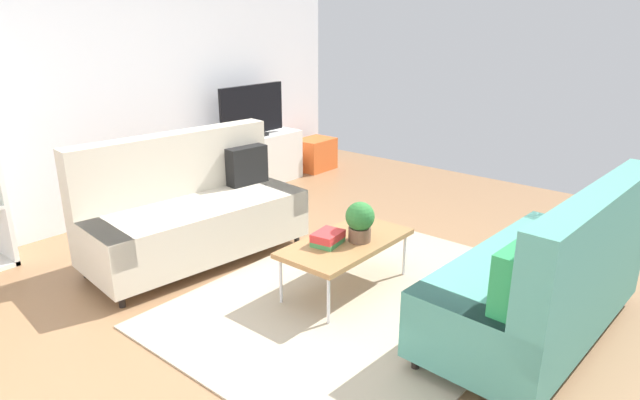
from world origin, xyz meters
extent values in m
plane|color=#936B47|center=(0.00, 0.00, 0.00)|extent=(7.68, 7.68, 0.00)
cube|color=silver|center=(0.00, 2.80, 1.45)|extent=(6.40, 0.12, 2.90)
cube|color=tan|center=(0.07, -0.35, 0.01)|extent=(2.90, 2.20, 0.01)
cube|color=beige|center=(-0.28, 1.20, 0.32)|extent=(1.98, 1.05, 0.44)
cube|color=beige|center=(-0.25, 1.52, 0.82)|extent=(1.91, 0.42, 0.56)
cube|color=beige|center=(0.56, 1.11, 0.43)|extent=(0.29, 0.86, 0.22)
cube|color=beige|center=(-1.13, 1.30, 0.43)|extent=(0.29, 0.86, 0.22)
cylinder|color=black|center=(0.54, 0.77, 0.05)|extent=(0.05, 0.05, 0.10)
cylinder|color=black|center=(-1.19, 0.97, 0.05)|extent=(0.05, 0.05, 0.10)
cylinder|color=black|center=(0.62, 1.44, 0.05)|extent=(0.05, 0.05, 0.10)
cylinder|color=black|center=(-1.11, 1.64, 0.05)|extent=(0.05, 0.05, 0.10)
cube|color=black|center=(0.40, 1.27, 0.72)|extent=(0.41, 0.18, 0.36)
cube|color=teal|center=(0.42, -1.50, 0.32)|extent=(1.94, 0.94, 0.44)
cube|color=teal|center=(0.40, -1.82, 0.82)|extent=(1.91, 0.30, 0.56)
cube|color=teal|center=(-0.43, -1.45, 0.43)|extent=(0.24, 0.85, 0.22)
cube|color=teal|center=(1.26, -1.54, 0.43)|extent=(0.24, 0.85, 0.22)
cylinder|color=black|center=(-0.44, -1.11, 0.05)|extent=(0.05, 0.05, 0.10)
cylinder|color=black|center=(1.30, -1.20, 0.05)|extent=(0.05, 0.05, 0.10)
cylinder|color=black|center=(1.27, -1.88, 0.05)|extent=(0.05, 0.05, 0.10)
cube|color=#288C4C|center=(-0.26, -1.60, 0.72)|extent=(0.41, 0.16, 0.36)
cube|color=#3359B2|center=(0.19, -1.63, 0.72)|extent=(0.41, 0.16, 0.36)
cube|color=#9E7042|center=(0.12, -0.15, 0.40)|extent=(1.10, 0.56, 0.04)
cylinder|color=silver|center=(-0.38, 0.08, 0.19)|extent=(0.02, 0.02, 0.38)
cylinder|color=silver|center=(0.62, 0.08, 0.19)|extent=(0.02, 0.02, 0.38)
cylinder|color=silver|center=(-0.38, -0.38, 0.19)|extent=(0.02, 0.02, 0.38)
cylinder|color=silver|center=(0.62, -0.38, 0.19)|extent=(0.02, 0.02, 0.38)
cube|color=silver|center=(1.58, 2.46, 0.32)|extent=(1.40, 0.44, 0.64)
cube|color=black|center=(1.58, 2.44, 0.66)|extent=(0.36, 0.20, 0.04)
cube|color=black|center=(1.58, 2.44, 0.98)|extent=(1.00, 0.05, 0.60)
cube|color=orange|center=(2.68, 2.36, 0.22)|extent=(0.52, 0.40, 0.44)
cylinder|color=brown|center=(0.18, -0.23, 0.48)|extent=(0.17, 0.17, 0.11)
sphere|color=#2D7233|center=(0.18, -0.23, 0.62)|extent=(0.23, 0.23, 0.23)
cube|color=#3F8C4C|center=(-0.03, -0.08, 0.44)|extent=(0.27, 0.22, 0.04)
cube|color=red|center=(-0.03, -0.08, 0.48)|extent=(0.27, 0.22, 0.04)
cube|color=red|center=(-0.03, -0.08, 0.51)|extent=(0.26, 0.21, 0.03)
cylinder|color=#B24C4C|center=(1.00, 2.51, 0.72)|extent=(0.11, 0.11, 0.16)
cylinder|color=#3F8C4C|center=(1.17, 2.42, 0.74)|extent=(0.06, 0.06, 0.21)
cylinder|color=#3359B2|center=(1.28, 2.42, 0.76)|extent=(0.06, 0.06, 0.24)
camera|label=1|loc=(-3.00, -2.49, 2.08)|focal=30.55mm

